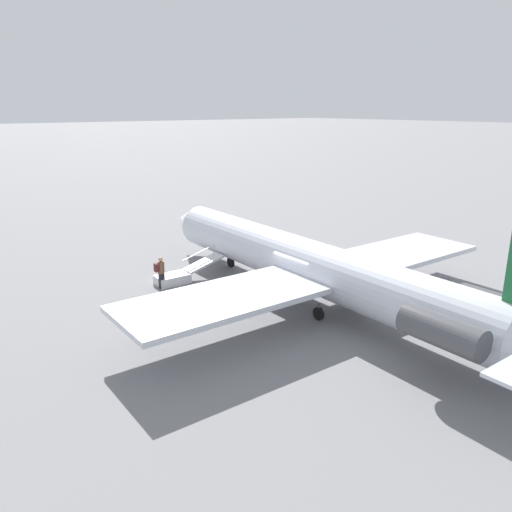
% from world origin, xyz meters
% --- Properties ---
extents(ground_plane, '(600.00, 600.00, 0.00)m').
position_xyz_m(ground_plane, '(0.00, 0.00, 0.00)').
color(ground_plane, slate).
extents(airplane_main, '(26.78, 20.08, 6.46)m').
position_xyz_m(airplane_main, '(-0.86, 0.04, 1.93)').
color(airplane_main, silver).
rests_on(airplane_main, ground).
extents(boarding_stairs, '(1.18, 4.05, 1.64)m').
position_xyz_m(boarding_stairs, '(6.40, 3.50, 0.37)').
color(boarding_stairs, silver).
rests_on(boarding_stairs, ground).
extents(passenger, '(0.36, 0.55, 1.74)m').
position_xyz_m(passenger, '(6.09, 4.76, 1.00)').
color(passenger, '#23232D').
rests_on(passenger, ground).
extents(traffic_cone_near_stairs, '(0.61, 0.61, 0.67)m').
position_xyz_m(traffic_cone_near_stairs, '(2.82, 6.45, 0.31)').
color(traffic_cone_near_stairs, black).
rests_on(traffic_cone_near_stairs, ground).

